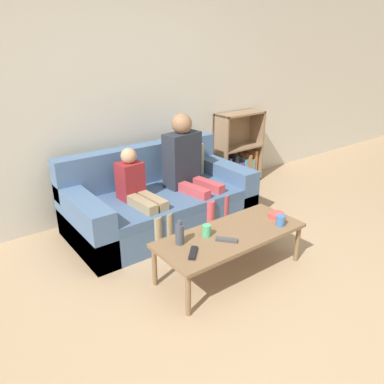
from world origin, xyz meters
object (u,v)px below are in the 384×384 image
at_px(bookshelf, 237,157).
at_px(coffee_table, 230,237).
at_px(tv_remote_1, 227,240).
at_px(person_child, 139,192).
at_px(couch, 160,201).
at_px(person_adult, 187,163).
at_px(cup_far, 207,231).
at_px(cup_near, 281,221).
at_px(tv_remote_0, 193,253).
at_px(bottle, 180,234).
at_px(snack_bowl, 277,215).

bearing_deg(bookshelf, coffee_table, -134.53).
bearing_deg(tv_remote_1, person_child, 59.55).
bearing_deg(couch, person_adult, -15.53).
relative_size(person_adult, cup_far, 11.87).
xyz_separation_m(cup_near, cup_far, (-0.62, 0.23, 0.00)).
distance_m(person_child, tv_remote_1, 1.07).
bearing_deg(person_child, cup_near, -61.12).
relative_size(cup_far, tv_remote_0, 0.63).
distance_m(person_adult, cup_near, 1.22).
relative_size(bookshelf, person_adult, 0.83).
xyz_separation_m(bookshelf, person_adult, (-1.22, -0.53, 0.30)).
distance_m(person_child, bottle, 0.87).
bearing_deg(snack_bowl, coffee_table, 176.57).
xyz_separation_m(couch, bottle, (-0.45, -1.01, 0.20)).
height_order(person_child, cup_far, person_child).
relative_size(person_adult, tv_remote_1, 7.20).
xyz_separation_m(bookshelf, tv_remote_0, (-1.98, -1.64, 0.03)).
bearing_deg(person_adult, person_child, 177.74).
xyz_separation_m(tv_remote_1, snack_bowl, (0.63, 0.04, 0.01)).
bearing_deg(coffee_table, snack_bowl, -3.43).
relative_size(cup_far, snack_bowl, 0.69).
bearing_deg(bottle, cup_near, -16.86).
height_order(person_adult, person_child, person_adult).
distance_m(cup_near, snack_bowl, 0.15).
bearing_deg(bottle, tv_remote_0, -93.03).
bearing_deg(bottle, person_child, 81.17).
xyz_separation_m(person_child, bottle, (-0.13, -0.86, -0.03)).
bearing_deg(tv_remote_1, bottle, 109.00).
relative_size(bookshelf, person_child, 1.08).
height_order(bookshelf, coffee_table, bookshelf).
height_order(tv_remote_0, bottle, bottle).
bearing_deg(cup_far, snack_bowl, -9.28).
distance_m(person_child, cup_near, 1.34).
xyz_separation_m(person_adult, cup_far, (-0.51, -0.95, -0.23)).
bearing_deg(tv_remote_1, snack_bowl, -36.40).
distance_m(cup_far, tv_remote_1, 0.18).
xyz_separation_m(bookshelf, bottle, (-1.97, -1.45, 0.10)).
bearing_deg(person_adult, snack_bowl, -87.58).
distance_m(bookshelf, snack_bowl, 1.89).
bearing_deg(person_adult, coffee_table, -115.39).
bearing_deg(tv_remote_0, cup_near, 39.84).
bearing_deg(bottle, bookshelf, 36.41).
height_order(cup_far, bottle, bottle).
distance_m(bookshelf, coffee_table, 2.19).
bearing_deg(coffee_table, bookshelf, 45.47).
distance_m(couch, coffee_table, 1.12).
relative_size(couch, bottle, 9.40).
distance_m(bookshelf, bottle, 2.45).
xyz_separation_m(coffee_table, tv_remote_1, (-0.11, -0.08, 0.04)).
xyz_separation_m(coffee_table, cup_far, (-0.19, 0.08, 0.08)).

